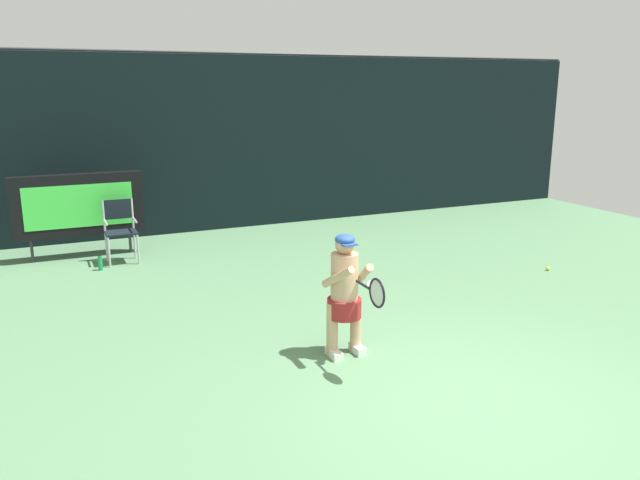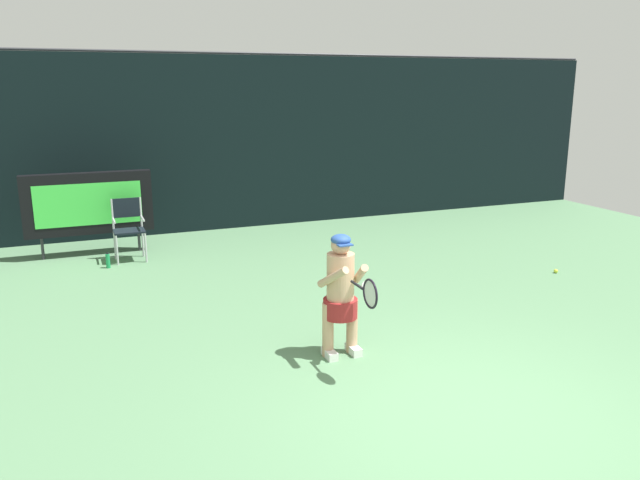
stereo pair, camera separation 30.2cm
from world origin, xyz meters
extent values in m
cube|color=#547F58|center=(0.00, 0.00, -0.01)|extent=(18.00, 22.00, 0.02)
cube|color=black|center=(0.00, 8.50, 1.80)|extent=(18.00, 0.12, 3.60)
cylinder|color=#38383D|center=(0.00, 8.50, 3.63)|extent=(18.00, 0.05, 0.05)
cube|color=black|center=(-3.01, 7.26, 0.95)|extent=(2.20, 0.20, 1.10)
cube|color=#41D547|center=(-3.01, 7.16, 0.95)|extent=(1.80, 0.01, 0.75)
cylinder|color=#2D2D33|center=(-3.84, 7.26, 0.20)|extent=(0.05, 0.05, 0.40)
cylinder|color=#2D2D33|center=(-2.19, 7.26, 0.20)|extent=(0.05, 0.05, 0.40)
cylinder|color=#B7B7BC|center=(-2.65, 6.41, 0.26)|extent=(0.04, 0.04, 0.52)
cylinder|color=#B7B7BC|center=(-2.17, 6.41, 0.26)|extent=(0.04, 0.04, 0.52)
cylinder|color=#B7B7BC|center=(-2.65, 6.81, 0.26)|extent=(0.04, 0.04, 0.52)
cylinder|color=#B7B7BC|center=(-2.17, 6.81, 0.26)|extent=(0.04, 0.04, 0.52)
cube|color=black|center=(-2.41, 6.61, 0.54)|extent=(0.52, 0.44, 0.03)
cylinder|color=#B7B7BC|center=(-2.65, 6.81, 0.80)|extent=(0.04, 0.04, 0.56)
cylinder|color=#B7B7BC|center=(-2.17, 6.81, 0.80)|extent=(0.04, 0.04, 0.56)
cube|color=black|center=(-2.41, 6.81, 0.91)|extent=(0.48, 0.02, 0.34)
cylinder|color=#B7B7BC|center=(-2.65, 6.61, 0.74)|extent=(0.04, 0.44, 0.04)
cylinder|color=#B7B7BC|center=(-2.17, 6.61, 0.74)|extent=(0.04, 0.44, 0.04)
cylinder|color=#1C8F4D|center=(-2.81, 6.28, 0.12)|extent=(0.07, 0.07, 0.24)
cylinder|color=black|center=(-2.81, 6.28, 0.25)|extent=(0.03, 0.03, 0.03)
cube|color=white|center=(-0.75, 1.58, 0.04)|extent=(0.11, 0.26, 0.09)
cube|color=white|center=(-0.45, 1.58, 0.04)|extent=(0.11, 0.26, 0.09)
cylinder|color=tan|center=(-0.75, 1.63, 0.32)|extent=(0.13, 0.13, 0.63)
cylinder|color=tan|center=(-0.45, 1.63, 0.32)|extent=(0.13, 0.13, 0.63)
cylinder|color=maroon|center=(-0.60, 1.63, 0.56)|extent=(0.39, 0.39, 0.22)
cylinder|color=tan|center=(-0.60, 1.63, 0.91)|extent=(0.31, 0.31, 0.56)
sphere|color=tan|center=(-0.60, 1.63, 1.29)|extent=(0.22, 0.22, 0.22)
ellipsoid|color=#284C93|center=(-0.60, 1.63, 1.35)|extent=(0.22, 0.22, 0.12)
cube|color=#284C93|center=(-0.60, 1.53, 1.32)|extent=(0.17, 0.12, 0.02)
cylinder|color=tan|center=(-0.77, 1.46, 0.99)|extent=(0.20, 0.49, 0.34)
cylinder|color=tan|center=(-0.44, 1.46, 0.99)|extent=(0.20, 0.49, 0.34)
cylinder|color=white|center=(-0.42, 1.34, 0.88)|extent=(0.13, 0.12, 0.12)
cylinder|color=black|center=(-0.59, 1.22, 0.95)|extent=(0.03, 0.28, 0.03)
torus|color=black|center=(-0.59, 0.91, 0.95)|extent=(0.02, 0.31, 0.31)
ellipsoid|color=silver|center=(-0.59, 0.91, 0.95)|extent=(0.01, 0.26, 0.26)
sphere|color=#CCDB3D|center=(3.97, 3.20, 0.03)|extent=(0.07, 0.07, 0.07)
camera|label=1|loc=(-3.62, -4.37, 3.01)|focal=35.26mm
camera|label=2|loc=(-3.34, -4.48, 3.01)|focal=35.26mm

